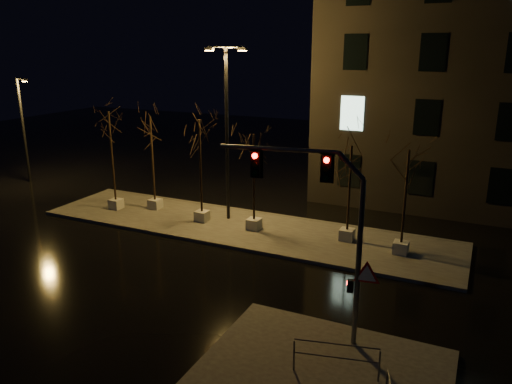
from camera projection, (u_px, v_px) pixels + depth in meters
The scene contains 13 objects.
ground at pixel (176, 275), 20.63m from camera, with size 90.00×90.00×0.00m, color black.
median at pixel (241, 228), 25.82m from camera, with size 22.00×5.00×0.15m, color #413F3A.
sidewalk_corner at pixel (325, 369), 14.52m from camera, with size 7.00×5.00×0.15m, color #413F3A.
tree_0 at pixel (110, 134), 27.42m from camera, with size 1.80×1.80×5.70m.
tree_1 at pixel (151, 138), 27.48m from camera, with size 1.80×1.80×5.40m.
tree_2 at pixel (200, 143), 25.43m from camera, with size 1.80×1.80×5.56m.
tree_3 at pixel (254, 156), 24.35m from camera, with size 1.80×1.80×5.01m.
tree_4 at pixel (350, 168), 22.99m from camera, with size 1.80×1.80×4.71m.
tree_5 at pixel (407, 174), 21.40m from camera, with size 1.80×1.80×4.87m.
traffic_signal_mast at pixel (327, 219), 14.78m from camera, with size 4.97×0.84×6.13m.
streetlight_main at pixel (227, 123), 25.57m from camera, with size 2.24×0.41×8.96m.
streetlight_far at pixel (24, 126), 33.77m from camera, with size 1.38×0.57×7.12m.
guard_rail_a at pixel (336, 355), 13.93m from camera, with size 2.36×0.58×1.04m.
Camera 1 is at (10.97, -15.65, 9.12)m, focal length 35.00 mm.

